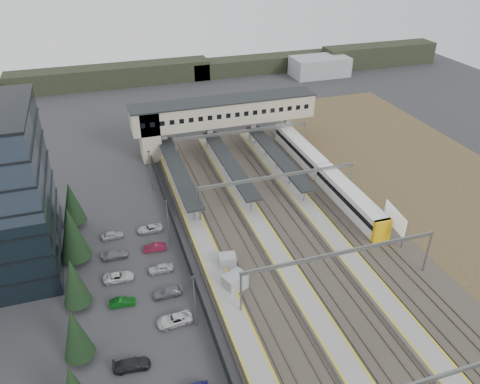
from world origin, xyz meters
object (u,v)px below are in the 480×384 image
object	(u,v)px
relay_cabin_near	(235,282)
footbridge	(212,115)
train	(323,173)
billboard	(395,220)
relay_cabin_far	(227,262)

from	to	relation	value
relay_cabin_near	footbridge	size ratio (longest dim) A/B	0.09
footbridge	train	distance (m)	27.51
train	billboard	world-z (taller)	billboard
relay_cabin_far	billboard	distance (m)	27.34
relay_cabin_near	footbridge	bearing A→B (deg)	78.70
relay_cabin_far	footbridge	world-z (taller)	footbridge
billboard	train	bearing A→B (deg)	96.30
train	billboard	distance (m)	20.38
relay_cabin_near	train	size ratio (longest dim) A/B	0.09
train	billboard	xyz separation A→B (m)	(2.23, -20.19, 1.57)
relay_cabin_near	train	xyz separation A→B (m)	(25.32, 23.79, 0.87)
footbridge	train	world-z (taller)	footbridge
relay_cabin_far	relay_cabin_near	bearing A→B (deg)	-94.32
relay_cabin_near	relay_cabin_far	xyz separation A→B (m)	(0.36, 4.83, -0.16)
relay_cabin_near	footbridge	world-z (taller)	footbridge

